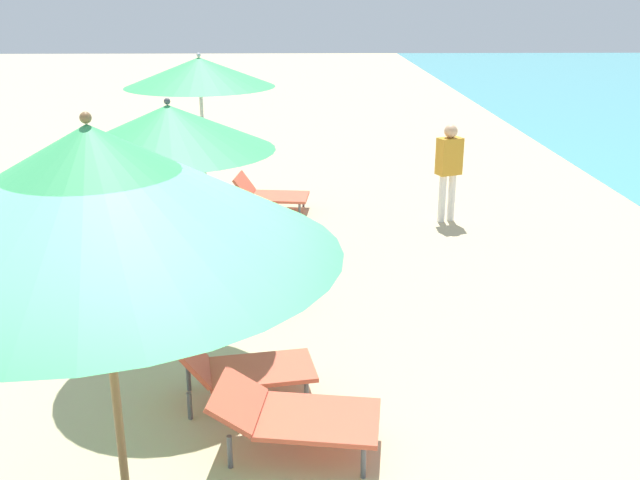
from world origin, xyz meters
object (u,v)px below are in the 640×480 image
Objects in this scene: lounger_second_shoreside at (239,279)px; lounger_farthest_shoreside at (269,194)px; lounger_second_inland at (242,367)px; person_walking_near at (449,164)px; beach_ball at (74,298)px; umbrella_farthest at (200,72)px; umbrella_second at (169,128)px; lounger_nearest_shoreside at (295,414)px; lounger_farthest_inland at (250,235)px; umbrella_nearest at (94,192)px.

lounger_farthest_shoreside reaches higher than lounger_second_shoreside.
lounger_second_inland reaches higher than lounger_farthest_shoreside.
person_walking_near is 5.94× the size of beach_ball.
lounger_second_inland is 5.19m from umbrella_farthest.
lounger_farthest_shoreside is (0.66, 4.63, -1.91)m from umbrella_second.
lounger_farthest_inland reaches higher than lounger_nearest_shoreside.
lounger_second_inland is 5.80m from person_walking_near.
lounger_farthest_inland is 0.93× the size of person_walking_near.
lounger_second_shoreside is at bearing 85.77° from lounger_second_inland.
umbrella_second is at bearing 113.24° from lounger_second_inland.
lounger_nearest_shoreside is 0.89× the size of person_walking_near.
lounger_farthest_inland is at bearing 106.45° from lounger_nearest_shoreside.
person_walking_near is (2.77, -0.61, 0.62)m from lounger_farthest_shoreside.
lounger_nearest_shoreside is (1.00, 1.13, -2.07)m from umbrella_nearest.
lounger_farthest_shoreside is 4.26m from beach_ball.
umbrella_second is at bearing -102.62° from lounger_second_shoreside.
umbrella_nearest reaches higher than person_walking_near.
lounger_second_inland is (0.21, -2.11, 0.04)m from lounger_second_shoreside.
lounger_second_inland reaches higher than beach_ball.
person_walking_near is (2.76, 5.07, 0.59)m from lounger_second_inland.
umbrella_second reaches higher than lounger_second_inland.
lounger_nearest_shoreside is at bearing 48.50° from umbrella_nearest.
beach_ball is at bearing 126.75° from lounger_second_inland.
umbrella_nearest reaches higher than beach_ball.
lounger_nearest_shoreside is 1.09× the size of lounger_second_inland.
person_walking_near is (3.65, 0.37, -1.41)m from umbrella_farthest.
beach_ball is at bearing 141.10° from lounger_nearest_shoreside.
lounger_nearest_shoreside is 6.28m from person_walking_near.
lounger_second_shoreside reaches higher than lounger_farthest_inland.
person_walking_near reaches higher than beach_ball.
lounger_farthest_inland is (0.72, -1.08, -2.04)m from umbrella_farthest.
person_walking_near is at bearing 56.41° from lounger_second_shoreside.
umbrella_farthest is at bearing 90.99° from lounger_second_inland.
umbrella_farthest is (-0.90, 4.70, 2.01)m from lounger_second_inland.
umbrella_farthest is 2.42m from lounger_farthest_shoreside.
lounger_farthest_inland is 3.33m from person_walking_near.
umbrella_nearest is 7.86m from lounger_farthest_shoreside.
lounger_second_shoreside is 0.93× the size of lounger_farthest_inland.
lounger_second_shoreside reaches higher than lounger_nearest_shoreside.
umbrella_nearest reaches higher than lounger_nearest_shoreside.
beach_ball is at bearing -79.23° from person_walking_near.
lounger_farthest_inland is 2.52m from beach_ball.
umbrella_nearest reaches higher than lounger_farthest_inland.
umbrella_nearest is 2.85m from lounger_second_inland.
umbrella_farthest reaches higher than beach_ball.
lounger_nearest_shoreside is 0.96× the size of lounger_farthest_inland.
lounger_farthest_shoreside is (-0.02, 5.68, -0.02)m from lounger_second_inland.
umbrella_second is (-0.15, 2.92, -0.20)m from umbrella_nearest.
beach_ball is (-2.05, 1.94, -0.18)m from lounger_second_inland.
umbrella_second is 2.26m from lounger_second_inland.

